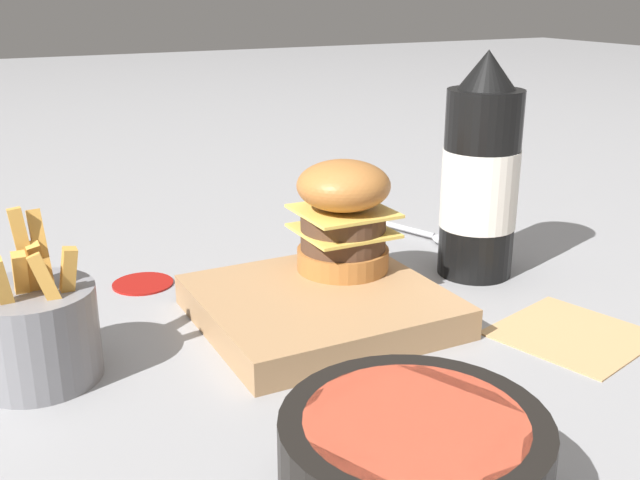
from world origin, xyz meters
The scene contains 9 objects.
ground_plane centered at (0.00, 0.00, 0.00)m, with size 6.00×6.00×0.00m, color gray.
serving_board centered at (0.01, 0.07, 0.01)m, with size 0.21×0.20×0.03m.
burger centered at (0.06, 0.11, 0.08)m, with size 0.09×0.09×0.11m.
ketchup_bottle centered at (0.21, 0.10, 0.11)m, with size 0.08×0.08×0.23m.
fries_basket centered at (-0.24, 0.08, 0.04)m, with size 0.10×0.10×0.14m.
side_bowl centered at (-0.07, -0.19, 0.03)m, with size 0.16×0.16×0.06m.
spoon centered at (0.24, 0.20, 0.01)m, with size 0.07×0.15×0.01m.
ketchup_puddle centered at (-0.12, 0.23, 0.00)m, with size 0.06×0.06×0.00m.
parchment_square centered at (0.19, -0.06, 0.00)m, with size 0.15×0.15×0.00m.
Camera 1 is at (-0.28, -0.49, 0.29)m, focal length 42.00 mm.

